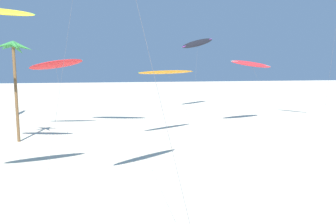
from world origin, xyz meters
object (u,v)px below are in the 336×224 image
(flying_kite_7, at_px, (56,64))
(flying_kite_9, at_px, (251,64))
(palm_tree_3, at_px, (14,57))
(flying_kite_11, at_px, (198,43))
(flying_kite_6, at_px, (167,72))

(flying_kite_7, relative_size, flying_kite_9, 0.91)
(palm_tree_3, height_order, flying_kite_11, flying_kite_11)
(flying_kite_7, height_order, flying_kite_9, flying_kite_7)
(flying_kite_9, xyz_separation_m, flying_kite_11, (-2.43, 16.73, 3.62))
(palm_tree_3, xyz_separation_m, flying_kite_6, (14.99, -0.15, -1.50))
(palm_tree_3, distance_m, flying_kite_6, 15.07)
(flying_kite_6, xyz_separation_m, flying_kite_11, (9.63, 22.57, 4.47))
(flying_kite_6, relative_size, flying_kite_9, 0.85)
(flying_kite_9, height_order, flying_kite_11, flying_kite_11)
(flying_kite_9, bearing_deg, palm_tree_3, -168.13)
(palm_tree_3, xyz_separation_m, flying_kite_9, (27.05, 5.69, -0.65))
(flying_kite_6, distance_m, flying_kite_7, 13.68)
(flying_kite_9, relative_size, flying_kite_11, 0.75)
(flying_kite_7, height_order, flying_kite_11, flying_kite_11)
(flying_kite_11, bearing_deg, flying_kite_7, -143.42)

